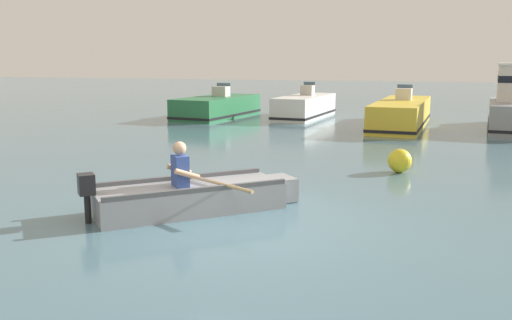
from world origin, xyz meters
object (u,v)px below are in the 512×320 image
(moored_boat_green, at_px, (217,107))
(moored_boat_white, at_px, (305,107))
(moored_boat_yellow, at_px, (401,114))
(mooring_buoy, at_px, (400,161))
(rowboat_with_person, at_px, (193,196))

(moored_boat_green, relative_size, moored_boat_white, 1.06)
(moored_boat_white, bearing_deg, moored_boat_yellow, -25.85)
(mooring_buoy, bearing_deg, moored_boat_white, 112.59)
(moored_boat_green, bearing_deg, mooring_buoy, -50.36)
(moored_boat_green, relative_size, moored_boat_yellow, 0.77)
(moored_boat_yellow, relative_size, mooring_buoy, 12.49)
(rowboat_with_person, relative_size, moored_boat_green, 0.61)
(moored_boat_white, bearing_deg, mooring_buoy, -67.41)
(moored_boat_yellow, bearing_deg, moored_boat_white, 154.15)
(rowboat_with_person, bearing_deg, moored_boat_green, 109.86)
(mooring_buoy, bearing_deg, rowboat_with_person, -126.19)
(moored_boat_green, distance_m, mooring_buoy, 13.06)
(rowboat_with_person, height_order, moored_boat_white, moored_boat_white)
(moored_boat_yellow, xyz_separation_m, mooring_buoy, (0.39, -9.02, -0.20))
(rowboat_with_person, bearing_deg, moored_boat_white, 95.40)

